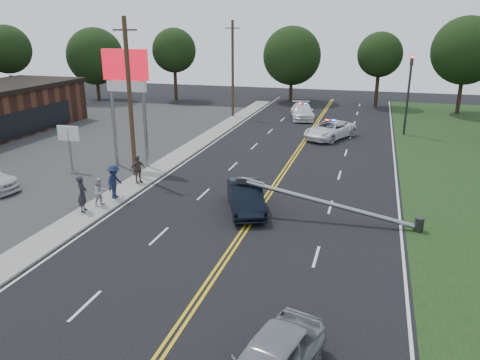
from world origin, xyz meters
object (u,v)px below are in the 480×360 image
(emergency_a, at_px, (330,130))
(bystander_a, at_px, (82,194))
(utility_pole_far, at_px, (233,69))
(pylon_sign, at_px, (126,80))
(traffic_signal, at_px, (409,88))
(crashed_sedan, at_px, (246,197))
(utility_pole_mid, at_px, (130,99))
(bystander_b, at_px, (100,192))
(emergency_b, at_px, (302,111))
(small_sign, at_px, (69,137))
(bystander_c, at_px, (114,182))
(bystander_d, at_px, (138,169))
(fallen_streetlight, at_px, (337,205))

(emergency_a, xyz_separation_m, bystander_a, (-10.68, -21.02, 0.31))
(utility_pole_far, bearing_deg, pylon_sign, -93.72)
(traffic_signal, relative_size, bystander_a, 3.64)
(crashed_sedan, bearing_deg, emergency_a, 59.93)
(utility_pole_mid, relative_size, bystander_b, 6.45)
(pylon_sign, distance_m, emergency_b, 23.27)
(traffic_signal, height_order, utility_pole_mid, utility_pole_mid)
(small_sign, height_order, crashed_sedan, small_sign)
(emergency_b, bearing_deg, emergency_a, -78.96)
(bystander_a, xyz_separation_m, bystander_c, (0.56, 2.26, 0.00))
(emergency_b, relative_size, bystander_a, 2.84)
(bystander_b, bearing_deg, bystander_d, 22.91)
(utility_pole_far, relative_size, emergency_b, 1.81)
(bystander_b, height_order, bystander_d, bystander_d)
(pylon_sign, relative_size, utility_pole_mid, 0.80)
(utility_pole_far, bearing_deg, emergency_a, -33.84)
(fallen_streetlight, relative_size, utility_pole_far, 0.94)
(small_sign, height_order, traffic_signal, traffic_signal)
(crashed_sedan, distance_m, bystander_a, 8.57)
(fallen_streetlight, height_order, utility_pole_mid, utility_pole_mid)
(bystander_c, bearing_deg, bystander_d, 0.53)
(utility_pole_mid, height_order, bystander_b, utility_pole_mid)
(fallen_streetlight, bearing_deg, bystander_a, -169.13)
(traffic_signal, height_order, utility_pole_far, utility_pole_far)
(utility_pole_far, bearing_deg, crashed_sedan, -71.58)
(utility_pole_mid, bearing_deg, bystander_c, -76.39)
(utility_pole_mid, distance_m, utility_pole_far, 22.00)
(pylon_sign, distance_m, bystander_c, 8.26)
(pylon_sign, height_order, emergency_b, pylon_sign)
(small_sign, bearing_deg, utility_pole_mid, 0.00)
(traffic_signal, distance_m, bystander_a, 29.99)
(emergency_b, bearing_deg, utility_pole_far, 174.35)
(small_sign, relative_size, bystander_a, 1.60)
(crashed_sedan, distance_m, bystander_c, 7.58)
(pylon_sign, bearing_deg, utility_pole_far, 86.28)
(utility_pole_far, xyz_separation_m, emergency_b, (7.41, 0.94, -4.28))
(small_sign, xyz_separation_m, bystander_c, (5.82, -4.22, -1.24))
(crashed_sedan, relative_size, emergency_a, 0.85)
(pylon_sign, height_order, utility_pole_far, utility_pole_far)
(small_sign, distance_m, bystander_c, 7.30)
(pylon_sign, xyz_separation_m, bystander_d, (2.29, -3.44, -5.00))
(crashed_sedan, relative_size, bystander_b, 3.07)
(utility_pole_far, height_order, emergency_b, utility_pole_far)
(emergency_b, xyz_separation_m, bystander_a, (-6.95, -29.42, 0.29))
(fallen_streetlight, xyz_separation_m, utility_pole_mid, (-13.39, 4.00, 4.17))
(emergency_a, bearing_deg, fallen_streetlight, -58.10)
(utility_pole_mid, bearing_deg, emergency_a, 52.55)
(small_sign, relative_size, crashed_sedan, 0.65)
(traffic_signal, xyz_separation_m, bystander_d, (-16.51, -19.44, -3.21))
(small_sign, relative_size, utility_pole_mid, 0.31)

